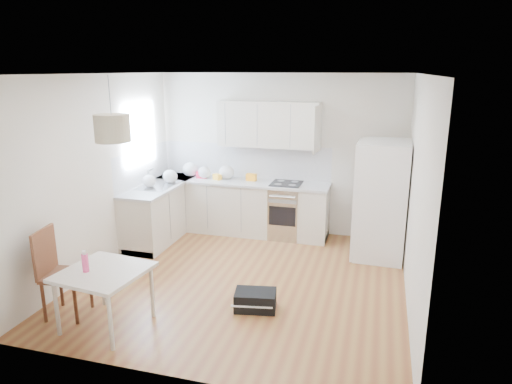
% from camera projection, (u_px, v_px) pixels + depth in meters
% --- Properties ---
extents(floor, '(4.20, 4.20, 0.00)m').
position_uv_depth(floor, '(244.00, 280.00, 6.17)').
color(floor, brown).
rests_on(floor, ground).
extents(ceiling, '(4.20, 4.20, 0.00)m').
position_uv_depth(ceiling, '(242.00, 74.00, 5.46)').
color(ceiling, white).
rests_on(ceiling, wall_back).
extents(wall_back, '(4.20, 0.00, 4.20)m').
position_uv_depth(wall_back, '(279.00, 154.00, 7.77)').
color(wall_back, silver).
rests_on(wall_back, floor).
extents(wall_left, '(0.00, 4.20, 4.20)m').
position_uv_depth(wall_left, '(99.00, 173.00, 6.36)').
color(wall_left, silver).
rests_on(wall_left, floor).
extents(wall_right, '(0.00, 4.20, 4.20)m').
position_uv_depth(wall_right, '(416.00, 195.00, 5.27)').
color(wall_right, silver).
rests_on(wall_right, floor).
extents(window_glassblock, '(0.02, 1.00, 1.00)m').
position_uv_depth(window_glassblock, '(140.00, 134.00, 7.32)').
color(window_glassblock, '#BFE0F9').
rests_on(window_glassblock, wall_left).
extents(cabinets_back, '(3.00, 0.60, 0.88)m').
position_uv_depth(cabinets_back, '(241.00, 208.00, 7.88)').
color(cabinets_back, beige).
rests_on(cabinets_back, floor).
extents(cabinets_left, '(0.60, 1.80, 0.88)m').
position_uv_depth(cabinets_left, '(162.00, 212.00, 7.63)').
color(cabinets_left, beige).
rests_on(cabinets_left, floor).
extents(counter_back, '(3.02, 0.64, 0.04)m').
position_uv_depth(counter_back, '(240.00, 182.00, 7.76)').
color(counter_back, '#A8AAAD').
rests_on(counter_back, cabinets_back).
extents(counter_left, '(0.64, 1.82, 0.04)m').
position_uv_depth(counter_left, '(160.00, 186.00, 7.51)').
color(counter_left, '#A8AAAD').
rests_on(counter_left, cabinets_left).
extents(backsplash_back, '(3.00, 0.01, 0.58)m').
position_uv_depth(backsplash_back, '(245.00, 161.00, 7.95)').
color(backsplash_back, white).
rests_on(backsplash_back, wall_back).
extents(backsplash_left, '(0.01, 1.80, 0.58)m').
position_uv_depth(backsplash_left, '(143.00, 166.00, 7.51)').
color(backsplash_left, white).
rests_on(backsplash_left, wall_left).
extents(upper_cabinets, '(1.70, 0.32, 0.75)m').
position_uv_depth(upper_cabinets, '(268.00, 124.00, 7.52)').
color(upper_cabinets, beige).
rests_on(upper_cabinets, wall_back).
extents(range_oven, '(0.50, 0.61, 0.88)m').
position_uv_depth(range_oven, '(286.00, 211.00, 7.67)').
color(range_oven, '#B3B6B8').
rests_on(range_oven, floor).
extents(sink, '(0.50, 0.80, 0.16)m').
position_uv_depth(sink, '(159.00, 185.00, 7.46)').
color(sink, '#B3B6B8').
rests_on(sink, counter_left).
extents(refrigerator, '(0.87, 0.91, 1.75)m').
position_uv_depth(refrigerator, '(382.00, 200.00, 6.77)').
color(refrigerator, white).
rests_on(refrigerator, floor).
extents(dining_table, '(0.94, 0.94, 0.66)m').
position_uv_depth(dining_table, '(104.00, 276.00, 4.92)').
color(dining_table, beige).
rests_on(dining_table, floor).
extents(dining_chair, '(0.50, 0.50, 1.04)m').
position_uv_depth(dining_chair, '(65.00, 273.00, 5.17)').
color(dining_chair, '#472615').
rests_on(dining_chair, floor).
extents(drink_bottle, '(0.09, 0.09, 0.24)m').
position_uv_depth(drink_bottle, '(85.00, 261.00, 4.84)').
color(drink_bottle, '#EE427F').
rests_on(drink_bottle, dining_table).
extents(gym_bag, '(0.53, 0.40, 0.22)m').
position_uv_depth(gym_bag, '(255.00, 300.00, 5.39)').
color(gym_bag, black).
rests_on(gym_bag, floor).
extents(pendant_lamp, '(0.45, 0.45, 0.28)m').
position_uv_depth(pendant_lamp, '(112.00, 128.00, 4.59)').
color(pendant_lamp, beige).
rests_on(pendant_lamp, ceiling).
extents(grocery_bag_a, '(0.28, 0.24, 0.25)m').
position_uv_depth(grocery_bag_a, '(190.00, 169.00, 8.04)').
color(grocery_bag_a, silver).
rests_on(grocery_bag_a, counter_back).
extents(grocery_bag_b, '(0.23, 0.19, 0.21)m').
position_uv_depth(grocery_bag_b, '(204.00, 172.00, 7.91)').
color(grocery_bag_b, silver).
rests_on(grocery_bag_b, counter_back).
extents(grocery_bag_c, '(0.26, 0.22, 0.24)m').
position_uv_depth(grocery_bag_c, '(227.00, 172.00, 7.85)').
color(grocery_bag_c, silver).
rests_on(grocery_bag_c, counter_back).
extents(grocery_bag_d, '(0.25, 0.21, 0.22)m').
position_uv_depth(grocery_bag_d, '(170.00, 176.00, 7.58)').
color(grocery_bag_d, silver).
rests_on(grocery_bag_d, counter_back).
extents(grocery_bag_e, '(0.22, 0.19, 0.20)m').
position_uv_depth(grocery_bag_e, '(149.00, 181.00, 7.30)').
color(grocery_bag_e, silver).
rests_on(grocery_bag_e, counter_left).
extents(snack_orange, '(0.17, 0.11, 0.12)m').
position_uv_depth(snack_orange, '(251.00, 177.00, 7.75)').
color(snack_orange, orange).
rests_on(snack_orange, counter_back).
extents(snack_yellow, '(0.17, 0.14, 0.10)m').
position_uv_depth(snack_yellow, '(217.00, 177.00, 7.82)').
color(snack_yellow, '#FFAF28').
rests_on(snack_yellow, counter_back).
extents(snack_red, '(0.19, 0.14, 0.12)m').
position_uv_depth(snack_red, '(202.00, 175.00, 7.94)').
color(snack_red, red).
rests_on(snack_red, counter_back).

